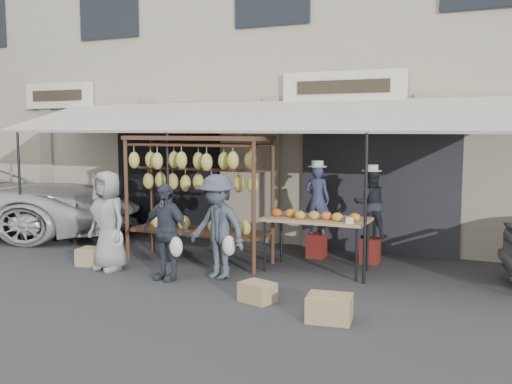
# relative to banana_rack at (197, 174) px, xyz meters

# --- Properties ---
(ground_plane) EXTENTS (90.00, 90.00, 0.00)m
(ground_plane) POSITION_rel_banana_rack_xyz_m (0.53, -1.34, -1.57)
(ground_plane) COLOR #2D2D30
(shophouse) EXTENTS (24.00, 6.15, 7.30)m
(shophouse) POSITION_rel_banana_rack_xyz_m (0.53, 5.15, 2.08)
(shophouse) COLOR #AFA38E
(shophouse) RESTS_ON ground_plane
(awning) EXTENTS (10.00, 2.35, 2.92)m
(awning) POSITION_rel_banana_rack_xyz_m (0.54, 0.94, 1.00)
(awning) COLOR beige
(awning) RESTS_ON ground_plane
(banana_rack) EXTENTS (2.60, 0.90, 2.24)m
(banana_rack) POSITION_rel_banana_rack_xyz_m (0.00, 0.00, 0.00)
(banana_rack) COLOR #462B1B
(banana_rack) RESTS_ON ground_plane
(produce_table) EXTENTS (1.70, 0.90, 1.04)m
(produce_table) POSITION_rel_banana_rack_xyz_m (2.12, 0.21, -0.70)
(produce_table) COLOR tan
(produce_table) RESTS_ON ground_plane
(vendor_left) EXTENTS (0.48, 0.33, 1.26)m
(vendor_left) POSITION_rel_banana_rack_xyz_m (1.81, 1.23, -0.49)
(vendor_left) COLOR #383E60
(vendor_left) RESTS_ON stool_left
(vendor_right) EXTENTS (0.69, 0.59, 1.22)m
(vendor_right) POSITION_rel_banana_rack_xyz_m (2.80, 1.20, -0.52)
(vendor_right) COLOR #24272E
(vendor_right) RESTS_ON stool_right
(customer_left) EXTENTS (0.92, 0.72, 1.66)m
(customer_left) POSITION_rel_banana_rack_xyz_m (-1.11, -1.05, -0.74)
(customer_left) COLOR gray
(customer_left) RESTS_ON ground_plane
(customer_mid) EXTENTS (0.93, 0.48, 1.52)m
(customer_mid) POSITION_rel_banana_rack_xyz_m (0.13, -1.21, -0.81)
(customer_mid) COLOR #373C47
(customer_mid) RESTS_ON ground_plane
(customer_right) EXTENTS (1.18, 0.85, 1.65)m
(customer_right) POSITION_rel_banana_rack_xyz_m (0.84, -0.81, -0.75)
(customer_right) COLOR #444D58
(customer_right) RESTS_ON ground_plane
(stool_left) EXTENTS (0.32, 0.32, 0.44)m
(stool_left) POSITION_rel_banana_rack_xyz_m (1.81, 1.23, -1.35)
(stool_left) COLOR maroon
(stool_left) RESTS_ON ground_plane
(stool_right) EXTENTS (0.40, 0.40, 0.44)m
(stool_right) POSITION_rel_banana_rack_xyz_m (2.80, 1.20, -1.35)
(stool_right) COLOR maroon
(stool_right) RESTS_ON ground_plane
(crate_near_a) EXTENTS (0.53, 0.46, 0.27)m
(crate_near_a) POSITION_rel_banana_rack_xyz_m (1.91, -1.69, -1.44)
(crate_near_a) COLOR tan
(crate_near_a) RESTS_ON ground_plane
(crate_near_b) EXTENTS (0.59, 0.48, 0.32)m
(crate_near_b) POSITION_rel_banana_rack_xyz_m (3.04, -2.05, -1.41)
(crate_near_b) COLOR tan
(crate_near_b) RESTS_ON ground_plane
(crate_far) EXTENTS (0.54, 0.44, 0.30)m
(crate_far) POSITION_rel_banana_rack_xyz_m (-1.55, -0.93, -1.42)
(crate_far) COLOR tan
(crate_far) RESTS_ON ground_plane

